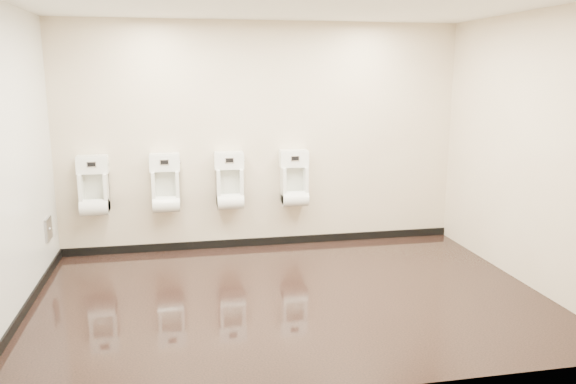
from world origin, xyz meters
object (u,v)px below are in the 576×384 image
urinal_2 (230,185)px  urinal_3 (294,183)px  urinal_0 (94,190)px  urinal_1 (166,187)px  access_panel (48,229)px

urinal_2 → urinal_3: (0.81, 0.00, 0.00)m
urinal_2 → urinal_0: bearing=180.0°
urinal_0 → urinal_1: size_ratio=1.00×
urinal_0 → urinal_2: 1.60m
urinal_2 → urinal_3: size_ratio=1.00×
urinal_0 → access_panel: bearing=-136.2°
access_panel → urinal_3: (2.85, 0.43, 0.33)m
urinal_1 → access_panel: bearing=-161.4°
urinal_1 → urinal_2: bearing=0.0°
urinal_0 → urinal_2: (1.60, 0.00, 0.00)m
access_panel → urinal_1: size_ratio=0.36×
urinal_0 → urinal_3: size_ratio=1.00×
urinal_1 → urinal_3: bearing=0.0°
urinal_1 → urinal_3: size_ratio=1.00×
urinal_2 → urinal_3: 0.81m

